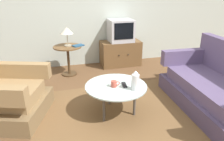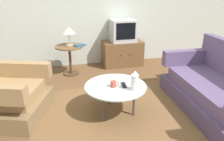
{
  "view_description": "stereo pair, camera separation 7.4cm",
  "coord_description": "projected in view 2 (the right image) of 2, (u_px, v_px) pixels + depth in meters",
  "views": [
    {
      "loc": [
        -0.84,
        -2.39,
        1.7
      ],
      "look_at": [
        -0.06,
        0.4,
        0.55
      ],
      "focal_mm": 34.59,
      "sensor_mm": 36.0,
      "label": 1
    },
    {
      "loc": [
        -0.77,
        -2.41,
        1.7
      ],
      "look_at": [
        -0.06,
        0.4,
        0.55
      ],
      "focal_mm": 34.59,
      "sensor_mm": 36.0,
      "label": 2
    }
  ],
  "objects": [
    {
      "name": "couch",
      "position": [
        218.0,
        90.0,
        3.07
      ],
      "size": [
        0.96,
        1.77,
        0.93
      ],
      "rotation": [
        0.0,
        0.0,
        1.52
      ],
      "color": "#4B3E5C",
      "rests_on": "ground"
    },
    {
      "name": "ground_plane",
      "position": [
        123.0,
        117.0,
        2.97
      ],
      "size": [
        16.0,
        16.0,
        0.0
      ],
      "primitive_type": "plane",
      "color": "brown"
    },
    {
      "name": "table_lamp",
      "position": [
        69.0,
        31.0,
        4.12
      ],
      "size": [
        0.24,
        0.24,
        0.36
      ],
      "color": "#9E937A",
      "rests_on": "side_table"
    },
    {
      "name": "book",
      "position": [
        80.0,
        45.0,
        4.22
      ],
      "size": [
        0.25,
        0.22,
        0.02
      ],
      "rotation": [
        0.0,
        0.0,
        0.45
      ],
      "color": "navy",
      "rests_on": "side_table"
    },
    {
      "name": "mug",
      "position": [
        114.0,
        84.0,
        2.88
      ],
      "size": [
        0.12,
        0.08,
        0.08
      ],
      "color": "#B74C3D",
      "rests_on": "coffee_table"
    },
    {
      "name": "armchair",
      "position": [
        4.0,
        95.0,
        2.94
      ],
      "size": [
        1.19,
        1.19,
        0.88
      ],
      "rotation": [
        0.0,
        0.0,
        -1.9
      ],
      "color": "brown",
      "rests_on": "ground"
    },
    {
      "name": "area_rug",
      "position": [
        115.0,
        112.0,
        3.09
      ],
      "size": [
        2.27,
        1.83,
        0.0
      ],
      "primitive_type": "cube",
      "color": "brown",
      "rests_on": "ground"
    },
    {
      "name": "back_wall",
      "position": [
        93.0,
        3.0,
        4.6
      ],
      "size": [
        9.0,
        0.12,
        2.7
      ],
      "primitive_type": "cube",
      "color": "#B2BCB2",
      "rests_on": "ground"
    },
    {
      "name": "tv_remote_dark",
      "position": [
        124.0,
        85.0,
        2.92
      ],
      "size": [
        0.07,
        0.16,
        0.02
      ],
      "rotation": [
        0.0,
        0.0,
        4.59
      ],
      "color": "black",
      "rests_on": "coffee_table"
    },
    {
      "name": "television",
      "position": [
        123.0,
        31.0,
        4.65
      ],
      "size": [
        0.52,
        0.47,
        0.47
      ],
      "color": "#B7B7BC",
      "rests_on": "tv_stand"
    },
    {
      "name": "tv_stand",
      "position": [
        122.0,
        53.0,
        4.84
      ],
      "size": [
        0.87,
        0.47,
        0.55
      ],
      "color": "brown",
      "rests_on": "ground"
    },
    {
      "name": "side_table",
      "position": [
        70.0,
        54.0,
        4.27
      ],
      "size": [
        0.55,
        0.55,
        0.59
      ],
      "color": "brown",
      "rests_on": "ground"
    },
    {
      "name": "coffee_table",
      "position": [
        115.0,
        88.0,
        2.94
      ],
      "size": [
        0.84,
        0.84,
        0.43
      ],
      "color": "#B2C6C1",
      "rests_on": "ground"
    },
    {
      "name": "vase",
      "position": [
        135.0,
        81.0,
        2.76
      ],
      "size": [
        0.1,
        0.1,
        0.27
      ],
      "color": "white",
      "rests_on": "coffee_table"
    }
  ]
}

